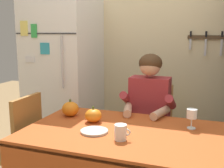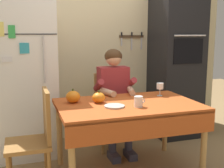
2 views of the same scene
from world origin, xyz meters
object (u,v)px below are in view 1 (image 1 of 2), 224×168
refrigerator (64,81)px  pumpkin_medium (70,109)px  chair_behind_person (152,128)px  coffee_mug (121,132)px  serving_tray (94,131)px  dining_table (121,143)px  seated_person (148,110)px  wine_glass (192,115)px  pumpkin_large (93,115)px  chair_left_side (19,145)px

refrigerator → pumpkin_medium: (0.43, -0.67, -0.10)m
chair_behind_person → coffee_mug: 0.98m
coffee_mug → refrigerator: bearing=133.9°
coffee_mug → serving_tray: bearing=162.6°
refrigerator → dining_table: refrigerator is taller
pumpkin_medium → seated_person: bearing=34.5°
dining_table → seated_person: bearing=84.7°
refrigerator → chair_behind_person: bearing=-5.1°
coffee_mug → wine_glass: 0.57m
refrigerator → seated_person: refrigerator is taller
pumpkin_medium → wine_glass: bearing=1.3°
dining_table → seated_person: seated_person is taller
wine_glass → pumpkin_large: size_ratio=1.11×
chair_behind_person → dining_table: bearing=-94.1°
chair_behind_person → wine_glass: (0.40, -0.56, 0.33)m
serving_tray → coffee_mug: bearing=-17.4°
chair_left_side → pumpkin_medium: (0.38, 0.21, 0.29)m
chair_behind_person → refrigerator: bearing=174.9°
pumpkin_large → pumpkin_medium: (-0.24, 0.08, 0.01)m
pumpkin_large → serving_tray: size_ratio=0.67×
seated_person → wine_glass: (0.40, -0.37, 0.11)m
dining_table → pumpkin_large: size_ratio=10.63×
refrigerator → serving_tray: (0.78, -0.96, -0.15)m
dining_table → chair_behind_person: chair_behind_person is taller
coffee_mug → pumpkin_medium: bearing=147.4°
chair_left_side → coffee_mug: 1.00m
dining_table → seated_person: 0.61m
refrigerator → pumpkin_medium: refrigerator is taller
seated_person → coffee_mug: seated_person is taller
wine_glass → pumpkin_large: 0.74m
dining_table → chair_left_side: (-0.90, 0.00, -0.14)m
refrigerator → seated_person: size_ratio=1.45×
refrigerator → coffee_mug: 1.44m
chair_left_side → coffee_mug: (0.94, -0.15, 0.28)m
chair_behind_person → seated_person: size_ratio=0.75×
refrigerator → dining_table: 1.32m
coffee_mug → pumpkin_medium: pumpkin_medium is taller
wine_glass → pumpkin_medium: wine_glass is taller
coffee_mug → serving_tray: size_ratio=0.56×
coffee_mug → dining_table: bearing=106.2°
refrigerator → chair_behind_person: 1.08m
refrigerator → chair_left_side: size_ratio=1.94×
wine_glass → seated_person: bearing=137.4°
chair_behind_person → serving_tray: chair_behind_person is taller
refrigerator → dining_table: (0.95, -0.88, -0.24)m
dining_table → wine_glass: bearing=26.7°
dining_table → chair_behind_person: size_ratio=1.51×
dining_table → serving_tray: size_ratio=7.18×
dining_table → pumpkin_medium: 0.58m
seated_person → pumpkin_large: (-0.33, -0.48, 0.06)m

